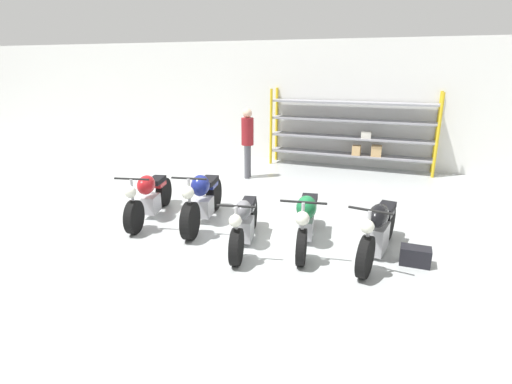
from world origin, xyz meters
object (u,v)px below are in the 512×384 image
Objects in this scene: motorcycle_red at (149,196)px; motorcycle_blue at (203,199)px; person_browsing at (248,137)px; toolbox at (415,256)px; motorcycle_black at (378,230)px; shelving_rack at (352,131)px; motorcycle_grey at (245,223)px; motorcycle_green at (306,218)px.

motorcycle_red is 1.10m from motorcycle_blue.
toolbox is at bearing 132.41° from person_browsing.
motorcycle_red is at bearing -92.90° from motorcycle_blue.
motorcycle_red reaches higher than motorcycle_black.
shelving_rack is 2.38× the size of motorcycle_grey.
motorcycle_black reaches higher than motorcycle_grey.
motorcycle_black is at bearing 75.32° from motorcycle_red.
toolbox is (1.77, -5.72, -0.96)m from shelving_rack.
shelving_rack reaches higher than motorcycle_blue.
motorcycle_black is at bearing 78.86° from motorcycle_green.
motorcycle_black is (3.22, -0.30, -0.03)m from motorcycle_blue.
motorcycle_black is (1.16, -0.06, -0.02)m from motorcycle_green.
person_browsing is at bearing -140.20° from shelving_rack.
person_browsing is at bearing -153.74° from motorcycle_green.
motorcycle_red is 1.14× the size of person_browsing.
motorcycle_green is 1.16m from motorcycle_black.
person_browsing reaches higher than motorcycle_red.
motorcycle_black is at bearing 170.73° from toolbox.
shelving_rack is 5.79m from motorcycle_black.
shelving_rack reaches higher than motorcycle_grey.
person_browsing reaches higher than motorcycle_grey.
motorcycle_grey is 0.93× the size of motorcycle_black.
motorcycle_green is 4.78× the size of toolbox.
motorcycle_black is (2.11, 0.34, 0.05)m from motorcycle_grey.
shelving_rack is 2.21× the size of motorcycle_black.
motorcycle_black is at bearing 87.37° from motorcycle_grey.
motorcycle_blue is 2.07m from motorcycle_green.
toolbox is (0.57, -0.09, -0.30)m from motorcycle_black.
motorcycle_green is 4.37m from person_browsing.
shelving_rack is at bearing 159.56° from motorcycle_grey.
shelving_rack is 2.22× the size of motorcycle_green.
motorcycle_blue reaches higher than toolbox.
motorcycle_black is at bearing 74.35° from motorcycle_blue.
motorcycle_red is at bearing 177.12° from toolbox.
motorcycle_grey is at bearing -98.66° from shelving_rack.
shelving_rack reaches higher than toolbox.
motorcycle_black is (1.20, -5.62, -0.66)m from shelving_rack.
shelving_rack is 10.63× the size of toolbox.
motorcycle_grey reaches higher than toolbox.
motorcycle_black is at bearing 128.96° from person_browsing.
motorcycle_green is at bearing 75.59° from motorcycle_red.
motorcycle_black reaches higher than motorcycle_green.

